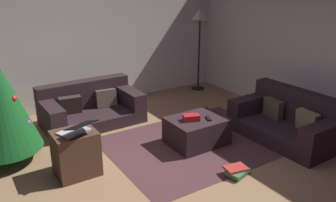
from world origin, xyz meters
TOP-DOWN VIEW (x-y plane):
  - ground_plane at (0.00, 0.00)m, footprint 6.40×6.40m
  - rear_partition at (0.00, 3.14)m, footprint 6.40×0.12m
  - corner_partition at (3.14, 0.00)m, footprint 0.12×6.40m
  - couch_left at (-0.10, 2.25)m, footprint 1.64×0.95m
  - couch_right at (2.25, -0.01)m, footprint 0.91×1.60m
  - ottoman at (0.94, 0.59)m, footprint 0.83×0.64m
  - gift_box at (0.82, 0.58)m, footprint 0.27×0.21m
  - tv_remote at (1.06, 0.48)m, footprint 0.10×0.17m
  - christmas_tree at (-1.53, 1.56)m, footprint 0.94×0.94m
  - side_table at (-0.85, 0.73)m, footprint 0.52×0.44m
  - laptop at (-0.83, 0.67)m, footprint 0.47×0.49m
  - book_stack at (0.83, -0.40)m, footprint 0.34×0.29m
  - corner_lamp at (2.60, 2.73)m, footprint 0.36×0.36m
  - area_rug at (0.94, 0.59)m, footprint 2.60×2.00m

SIDE VIEW (x-z plane):
  - ground_plane at x=0.00m, z-range 0.00..0.00m
  - area_rug at x=0.94m, z-range 0.00..0.01m
  - book_stack at x=0.83m, z-range 0.00..0.11m
  - ottoman at x=0.94m, z-range 0.00..0.41m
  - couch_left at x=-0.10m, z-range -0.08..0.60m
  - couch_right at x=2.25m, z-range -0.09..0.64m
  - side_table at x=-0.85m, z-range 0.00..0.58m
  - tv_remote at x=1.06m, z-range 0.41..0.43m
  - gift_box at x=0.82m, z-range 0.41..0.49m
  - laptop at x=-0.83m, z-range 0.55..0.72m
  - christmas_tree at x=-1.53m, z-range 0.05..1.63m
  - rear_partition at x=0.00m, z-range 0.00..2.60m
  - corner_partition at x=3.14m, z-range 0.00..2.60m
  - corner_lamp at x=2.60m, z-range 0.62..2.39m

